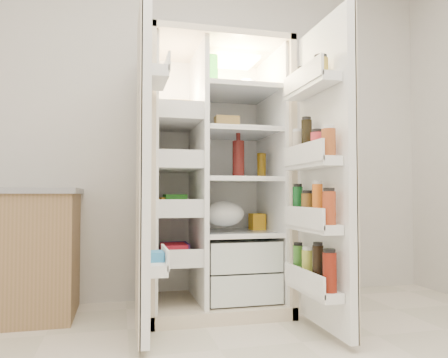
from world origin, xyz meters
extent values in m
cube|color=silver|center=(0.00, 2.00, 1.35)|extent=(4.00, 0.02, 2.70)
cube|color=beige|center=(0.13, 1.93, 0.90)|extent=(0.92, 0.04, 1.80)
cube|color=beige|center=(-0.31, 1.60, 0.90)|extent=(0.04, 0.70, 1.80)
cube|color=beige|center=(0.57, 1.60, 0.90)|extent=(0.04, 0.70, 1.80)
cube|color=beige|center=(0.13, 1.60, 1.78)|extent=(0.92, 0.70, 0.04)
cube|color=beige|center=(0.13, 1.60, 0.04)|extent=(0.92, 0.70, 0.08)
cube|color=white|center=(0.13, 1.90, 0.92)|extent=(0.84, 0.02, 1.68)
cube|color=white|center=(-0.28, 1.60, 0.92)|extent=(0.02, 0.62, 1.68)
cube|color=white|center=(0.54, 1.60, 0.92)|extent=(0.02, 0.62, 1.68)
cube|color=white|center=(0.02, 1.60, 0.92)|extent=(0.03, 0.62, 1.68)
cube|color=silver|center=(0.28, 1.58, 0.18)|extent=(0.47, 0.52, 0.19)
cube|color=silver|center=(0.28, 1.58, 0.39)|extent=(0.47, 0.52, 0.19)
cube|color=#FFD18C|center=(0.28, 1.65, 1.72)|extent=(0.30, 0.30, 0.02)
cube|color=white|center=(-0.14, 1.60, 0.35)|extent=(0.28, 0.58, 0.02)
cube|color=white|center=(-0.14, 1.60, 0.65)|extent=(0.28, 0.58, 0.02)
cube|color=white|center=(-0.14, 1.60, 0.95)|extent=(0.28, 0.58, 0.02)
cube|color=white|center=(-0.14, 1.60, 1.25)|extent=(0.28, 0.58, 0.02)
cube|color=silver|center=(0.28, 1.60, 0.52)|extent=(0.49, 0.58, 0.01)
cube|color=silver|center=(0.28, 1.60, 0.88)|extent=(0.49, 0.58, 0.01)
cube|color=silver|center=(0.28, 1.60, 1.20)|extent=(0.49, 0.58, 0.02)
cube|color=silver|center=(0.28, 1.60, 1.48)|extent=(0.49, 0.58, 0.02)
cube|color=red|center=(-0.14, 1.60, 0.41)|extent=(0.16, 0.20, 0.10)
cube|color=#267A21|center=(-0.14, 1.60, 0.72)|extent=(0.14, 0.18, 0.12)
cube|color=white|center=(-0.14, 1.60, 0.99)|extent=(0.20, 0.22, 0.07)
cube|color=yellow|center=(-0.14, 1.60, 1.33)|extent=(0.15, 0.16, 0.14)
cube|color=#5D3195|center=(-0.14, 1.60, 0.40)|extent=(0.18, 0.20, 0.09)
cube|color=orange|center=(-0.14, 1.60, 0.71)|extent=(0.14, 0.18, 0.10)
cube|color=white|center=(-0.14, 1.60, 1.02)|extent=(0.16, 0.16, 0.12)
sphere|color=orange|center=(0.16, 1.50, 0.12)|extent=(0.07, 0.07, 0.07)
sphere|color=orange|center=(0.25, 1.54, 0.12)|extent=(0.07, 0.07, 0.07)
sphere|color=orange|center=(0.35, 1.50, 0.12)|extent=(0.07, 0.07, 0.07)
sphere|color=orange|center=(0.21, 1.64, 0.12)|extent=(0.07, 0.07, 0.07)
sphere|color=orange|center=(0.31, 1.62, 0.12)|extent=(0.07, 0.07, 0.07)
sphere|color=orange|center=(0.41, 1.58, 0.12)|extent=(0.07, 0.07, 0.07)
sphere|color=orange|center=(0.13, 1.58, 0.12)|extent=(0.07, 0.07, 0.07)
sphere|color=orange|center=(0.37, 1.64, 0.12)|extent=(0.07, 0.07, 0.07)
ellipsoid|color=#3C7828|center=(0.28, 1.60, 0.40)|extent=(0.26, 0.24, 0.11)
cylinder|color=#501311|center=(0.28, 1.52, 1.01)|extent=(0.08, 0.08, 0.25)
cylinder|color=brown|center=(0.45, 1.55, 0.97)|extent=(0.06, 0.06, 0.17)
cube|color=green|center=(0.10, 1.56, 1.60)|extent=(0.08, 0.08, 0.23)
cylinder|color=silver|center=(0.37, 1.62, 1.54)|extent=(0.11, 0.11, 0.10)
cylinder|color=gold|center=(0.32, 1.66, 1.53)|extent=(0.06, 0.06, 0.08)
cube|color=white|center=(0.42, 1.61, 1.23)|extent=(0.22, 0.09, 0.05)
cube|color=#A78243|center=(0.20, 1.54, 1.26)|extent=(0.16, 0.09, 0.10)
ellipsoid|color=silver|center=(0.19, 1.58, 0.61)|extent=(0.27, 0.24, 0.17)
cube|color=#FFAF1A|center=(0.47, 1.70, 0.59)|extent=(0.10, 0.12, 0.12)
cube|color=white|center=(-0.37, 1.05, 0.90)|extent=(0.05, 0.40, 1.72)
cube|color=beige|center=(-0.40, 1.05, 0.90)|extent=(0.01, 0.40, 1.72)
cube|color=white|center=(-0.30, 1.05, 0.40)|extent=(0.09, 0.32, 0.06)
cube|color=white|center=(-0.30, 1.05, 1.40)|extent=(0.09, 0.32, 0.06)
cube|color=#338CCC|center=(-0.30, 1.05, 0.43)|extent=(0.07, 0.12, 0.10)
cube|color=white|center=(0.63, 0.96, 0.90)|extent=(0.05, 0.58, 1.72)
cube|color=beige|center=(0.65, 0.96, 0.90)|extent=(0.01, 0.58, 1.72)
cube|color=white|center=(0.54, 0.96, 0.26)|extent=(0.11, 0.50, 0.05)
cube|color=white|center=(0.54, 0.96, 0.60)|extent=(0.11, 0.50, 0.05)
cube|color=white|center=(0.54, 0.96, 0.95)|extent=(0.11, 0.50, 0.05)
cube|color=white|center=(0.54, 0.96, 1.38)|extent=(0.11, 0.50, 0.05)
cylinder|color=maroon|center=(0.54, 0.76, 0.39)|extent=(0.07, 0.07, 0.20)
cylinder|color=black|center=(0.54, 0.89, 0.40)|extent=(0.06, 0.06, 0.22)
cylinder|color=#ADB53C|center=(0.54, 1.02, 0.38)|extent=(0.06, 0.06, 0.18)
cylinder|color=#3A7828|center=(0.54, 1.15, 0.38)|extent=(0.06, 0.06, 0.19)
cylinder|color=#9D391A|center=(0.54, 0.76, 0.71)|extent=(0.07, 0.07, 0.17)
cylinder|color=orange|center=(0.54, 0.89, 0.73)|extent=(0.06, 0.06, 0.21)
cylinder|color=brown|center=(0.54, 1.02, 0.70)|extent=(0.07, 0.07, 0.16)
cylinder|color=#125020|center=(0.54, 1.15, 0.72)|extent=(0.06, 0.06, 0.20)
cylinder|color=#9E4C22|center=(0.54, 0.76, 1.04)|extent=(0.07, 0.07, 0.14)
cylinder|color=#C7333B|center=(0.54, 0.89, 1.04)|extent=(0.07, 0.07, 0.14)
cylinder|color=black|center=(0.54, 1.02, 1.09)|extent=(0.06, 0.06, 0.23)
cylinder|color=beige|center=(0.54, 1.15, 1.06)|extent=(0.06, 0.06, 0.18)
cylinder|color=olive|center=(0.54, 0.84, 1.45)|extent=(0.08, 0.08, 0.10)
cylinder|color=brown|center=(0.54, 1.06, 1.45)|extent=(0.08, 0.08, 0.10)
camera|label=1|loc=(-0.50, -1.21, 0.78)|focal=34.00mm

